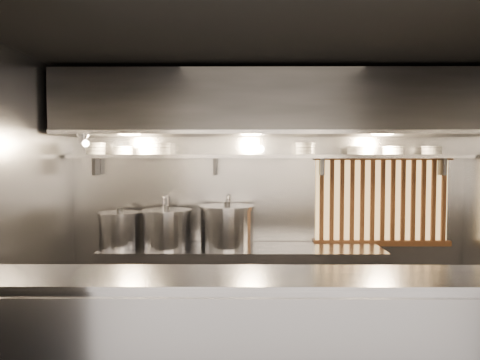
{
  "coord_description": "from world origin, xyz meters",
  "views": [
    {
      "loc": [
        -0.28,
        -3.87,
        1.87
      ],
      "look_at": [
        -0.32,
        0.55,
        1.66
      ],
      "focal_mm": 35.0,
      "sensor_mm": 36.0,
      "label": 1
    }
  ],
  "objects_px": {
    "stock_pot_left": "(167,228)",
    "stock_pot_right": "(227,226)",
    "stock_pot_mid": "(120,229)",
    "pendant_bulb": "(260,149)",
    "heat_lamp": "(84,138)"
  },
  "relations": [
    {
      "from": "stock_pot_left",
      "to": "stock_pot_right",
      "type": "height_order",
      "value": "stock_pot_right"
    },
    {
      "from": "stock_pot_mid",
      "to": "pendant_bulb",
      "type": "bearing_deg",
      "value": 2.28
    },
    {
      "from": "stock_pot_left",
      "to": "stock_pot_right",
      "type": "bearing_deg",
      "value": 4.78
    },
    {
      "from": "pendant_bulb",
      "to": "stock_pot_mid",
      "type": "relative_size",
      "value": 0.37
    },
    {
      "from": "stock_pot_right",
      "to": "stock_pot_mid",
      "type": "bearing_deg",
      "value": -178.85
    },
    {
      "from": "stock_pot_left",
      "to": "pendant_bulb",
      "type": "bearing_deg",
      "value": 5.19
    },
    {
      "from": "heat_lamp",
      "to": "stock_pot_mid",
      "type": "xyz_separation_m",
      "value": [
        0.28,
        0.29,
        -0.97
      ]
    },
    {
      "from": "stock_pot_left",
      "to": "heat_lamp",
      "type": "bearing_deg",
      "value": -161.95
    },
    {
      "from": "heat_lamp",
      "to": "stock_pot_left",
      "type": "height_order",
      "value": "heat_lamp"
    },
    {
      "from": "pendant_bulb",
      "to": "stock_pot_right",
      "type": "xyz_separation_m",
      "value": [
        -0.36,
        -0.04,
        -0.84
      ]
    },
    {
      "from": "stock_pot_mid",
      "to": "stock_pot_left",
      "type": "bearing_deg",
      "value": -3.44
    },
    {
      "from": "heat_lamp",
      "to": "stock_pot_right",
      "type": "xyz_separation_m",
      "value": [
        1.44,
        0.31,
        -0.94
      ]
    },
    {
      "from": "stock_pot_mid",
      "to": "stock_pot_right",
      "type": "height_order",
      "value": "stock_pot_right"
    },
    {
      "from": "pendant_bulb",
      "to": "stock_pot_right",
      "type": "distance_m",
      "value": 0.91
    },
    {
      "from": "heat_lamp",
      "to": "stock_pot_right",
      "type": "distance_m",
      "value": 1.75
    }
  ]
}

